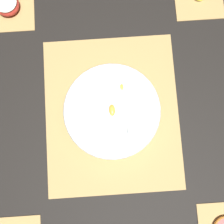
# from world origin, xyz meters

# --- Properties ---
(ground_plane) EXTENTS (6.00, 6.00, 0.00)m
(ground_plane) POSITION_xyz_m (0.00, 0.00, 0.00)
(ground_plane) COLOR black
(bamboo_mat_center) EXTENTS (0.44, 0.37, 0.01)m
(bamboo_mat_center) POSITION_xyz_m (-0.00, 0.00, 0.00)
(bamboo_mat_center) COLOR #A8844C
(bamboo_mat_center) RESTS_ON ground_plane
(coaster_mat_near_left) EXTENTS (0.14, 0.14, 0.01)m
(coaster_mat_near_left) POSITION_xyz_m (-0.33, -0.28, 0.00)
(coaster_mat_near_left) COLOR #A8844C
(coaster_mat_near_left) RESTS_ON ground_plane
(fruit_salad_bowl) EXTENTS (0.26, 0.26, 0.06)m
(fruit_salad_bowl) POSITION_xyz_m (-0.00, 0.00, 0.04)
(fruit_salad_bowl) COLOR silver
(fruit_salad_bowl) RESTS_ON bamboo_mat_center
(apple_half) EXTENTS (0.07, 0.07, 0.04)m
(apple_half) POSITION_xyz_m (-0.33, -0.28, 0.03)
(apple_half) COLOR #B72D23
(apple_half) RESTS_ON coaster_mat_near_left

